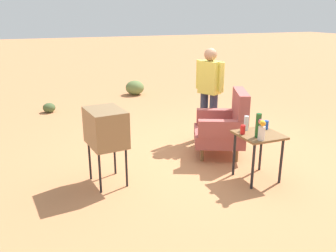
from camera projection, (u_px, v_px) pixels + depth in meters
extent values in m
plane|color=#C17A4C|center=(212.00, 153.00, 5.84)|extent=(60.00, 60.00, 0.00)
cylinder|color=brown|center=(201.00, 142.00, 6.01)|extent=(0.05, 0.05, 0.22)
cylinder|color=brown|center=(202.00, 154.00, 5.50)|extent=(0.05, 0.05, 0.22)
cylinder|color=brown|center=(232.00, 143.00, 5.98)|extent=(0.05, 0.05, 0.22)
cylinder|color=brown|center=(237.00, 155.00, 5.48)|extent=(0.05, 0.05, 0.22)
cube|color=#9E4C47|center=(218.00, 136.00, 5.68)|extent=(1.01, 1.01, 0.20)
cube|color=#9E4C47|center=(240.00, 111.00, 5.54)|extent=(0.76, 0.46, 0.64)
cube|color=#9E4C47|center=(217.00, 117.00, 5.91)|extent=(0.41, 0.68, 0.26)
cube|color=#9E4C47|center=(221.00, 129.00, 5.30)|extent=(0.41, 0.68, 0.26)
cylinder|color=black|center=(234.00, 154.00, 4.97)|extent=(0.04, 0.04, 0.63)
cylinder|color=black|center=(253.00, 166.00, 4.57)|extent=(0.04, 0.04, 0.63)
cylinder|color=black|center=(261.00, 150.00, 5.13)|extent=(0.04, 0.04, 0.63)
cylinder|color=black|center=(281.00, 161.00, 4.73)|extent=(0.04, 0.04, 0.63)
cube|color=brown|center=(259.00, 135.00, 4.75)|extent=(0.56, 0.56, 0.03)
cylinder|color=black|center=(126.00, 167.00, 4.64)|extent=(0.03, 0.03, 0.55)
cylinder|color=black|center=(115.00, 156.00, 5.01)|extent=(0.03, 0.03, 0.55)
cylinder|color=black|center=(100.00, 173.00, 4.48)|extent=(0.03, 0.03, 0.55)
cylinder|color=black|center=(90.00, 161.00, 4.85)|extent=(0.03, 0.03, 0.55)
cube|color=olive|center=(106.00, 127.00, 4.59)|extent=(0.65, 0.50, 0.48)
cube|color=#383D3F|center=(122.00, 125.00, 4.69)|extent=(0.42, 0.06, 0.34)
cylinder|color=#2D3347|center=(204.00, 116.00, 6.41)|extent=(0.14, 0.14, 0.86)
cylinder|color=#2D3347|center=(213.00, 118.00, 6.28)|extent=(0.14, 0.14, 0.86)
cube|color=#D6C64C|center=(210.00, 77.00, 6.13)|extent=(0.42, 0.36, 0.56)
cylinder|color=#D6C64C|center=(199.00, 74.00, 6.27)|extent=(0.09, 0.09, 0.50)
cylinder|color=#D6C64C|center=(222.00, 77.00, 5.97)|extent=(0.09, 0.09, 0.50)
sphere|color=#A37556|center=(211.00, 55.00, 6.01)|extent=(0.22, 0.22, 0.22)
cylinder|color=silver|center=(246.00, 123.00, 4.87)|extent=(0.06, 0.06, 0.20)
cylinder|color=red|center=(243.00, 130.00, 4.72)|extent=(0.07, 0.07, 0.12)
cylinder|color=#1E5623|center=(258.00, 125.00, 4.57)|extent=(0.07, 0.07, 0.32)
cylinder|color=blue|center=(266.00, 125.00, 4.92)|extent=(0.07, 0.07, 0.12)
cylinder|color=silver|center=(261.00, 133.00, 4.49)|extent=(0.09, 0.09, 0.18)
sphere|color=yellow|center=(262.00, 123.00, 4.44)|extent=(0.07, 0.07, 0.07)
sphere|color=#E04C66|center=(261.00, 122.00, 4.48)|extent=(0.07, 0.07, 0.07)
sphere|color=orange|center=(263.00, 124.00, 4.41)|extent=(0.07, 0.07, 0.07)
ellipsoid|color=olive|center=(135.00, 88.00, 9.96)|extent=(0.52, 0.52, 0.40)
ellipsoid|color=#475B33|center=(49.00, 108.00, 8.21)|extent=(0.29, 0.29, 0.22)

